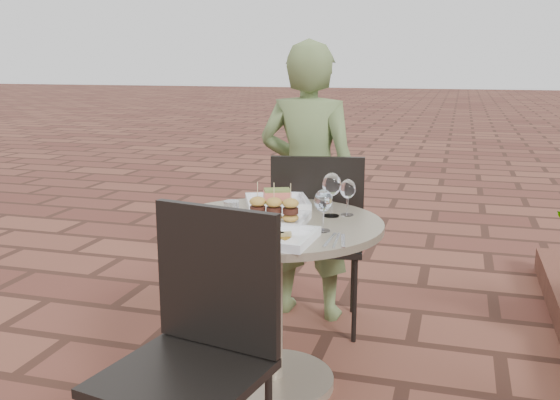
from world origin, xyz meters
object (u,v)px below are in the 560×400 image
(plate_salmon, at_px, (277,201))
(plate_sliders, at_px, (274,215))
(diner, at_px, (308,182))
(chair_far, at_px, (317,229))
(cafe_table, at_px, (273,278))
(chair_near, at_px, (199,334))
(plate_tuna, at_px, (276,236))

(plate_salmon, relative_size, plate_sliders, 1.30)
(diner, bearing_deg, chair_far, 118.15)
(plate_salmon, bearing_deg, cafe_table, -77.00)
(plate_salmon, bearing_deg, chair_near, -87.51)
(diner, relative_size, plate_tuna, 5.26)
(chair_near, bearing_deg, cafe_table, 99.85)
(chair_far, bearing_deg, plate_tuna, 81.65)
(chair_near, bearing_deg, chair_far, 98.01)
(plate_sliders, bearing_deg, chair_near, -93.12)
(chair_near, bearing_deg, plate_sliders, 98.36)
(diner, bearing_deg, plate_tuna, 101.29)
(diner, relative_size, plate_sliders, 5.39)
(cafe_table, relative_size, plate_salmon, 2.52)
(plate_tuna, bearing_deg, plate_salmon, 105.90)
(chair_near, bearing_deg, diner, 102.47)
(cafe_table, distance_m, plate_salmon, 0.39)
(plate_sliders, bearing_deg, plate_tuna, -71.89)
(diner, height_order, plate_salmon, diner)
(chair_far, height_order, plate_salmon, chair_far)
(chair_far, distance_m, plate_sliders, 0.65)
(plate_sliders, relative_size, plate_tuna, 0.97)
(chair_near, height_order, plate_tuna, chair_near)
(cafe_table, height_order, plate_tuna, plate_tuna)
(cafe_table, height_order, plate_salmon, plate_salmon)
(plate_tuna, bearing_deg, plate_sliders, 108.11)
(cafe_table, xyz_separation_m, chair_near, (-0.02, -0.72, 0.07))
(chair_near, distance_m, plate_tuna, 0.50)
(chair_far, relative_size, plate_tuna, 3.31)
(cafe_table, distance_m, chair_far, 0.58)
(cafe_table, height_order, chair_far, chair_far)
(plate_salmon, xyz_separation_m, plate_sliders, (0.08, -0.32, 0.02))
(plate_salmon, bearing_deg, plate_tuna, -74.10)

